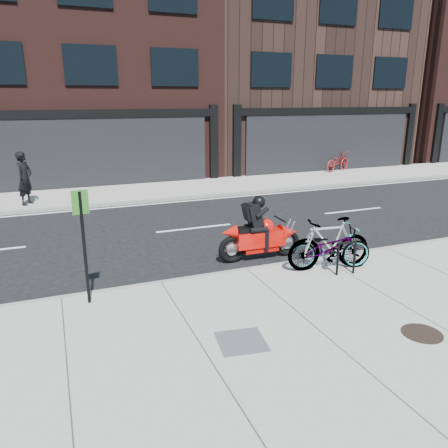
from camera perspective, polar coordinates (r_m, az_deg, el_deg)
name	(u,v)px	position (r m, az deg, el deg)	size (l,w,h in m)	color
ground	(217,248)	(11.78, -0.95, -3.16)	(120.00, 120.00, 0.00)	black
sidewalk_near	(322,336)	(7.69, 12.70, -14.14)	(60.00, 6.00, 0.13)	gray
sidewalk_far	(153,191)	(18.97, -9.25, 4.28)	(60.00, 3.50, 0.13)	gray
building_center	(78,29)	(25.21, -18.54, 23.01)	(12.00, 10.00, 14.50)	black
building_mideast	(286,58)	(28.63, 8.12, 20.70)	(12.00, 10.00, 12.50)	black
building_east	(436,60)	(36.03, 25.98, 18.75)	(10.00, 10.00, 13.00)	black
bike_rack	(346,255)	(9.96, 15.70, -3.94)	(0.45, 0.11, 0.76)	black
bicycle_front	(329,248)	(10.18, 13.59, -3.00)	(0.67, 1.92, 1.01)	gray
bicycle_rear	(329,244)	(10.14, 13.59, -2.50)	(0.56, 1.99, 1.20)	gray
motorcycle	(264,233)	(10.87, 5.19, -1.21)	(2.19, 0.53, 1.64)	black
pedestrian	(25,178)	(17.44, -24.59, 5.45)	(0.71, 0.46, 1.94)	black
bicycle_far	(338,161)	(24.26, 14.63, 7.91)	(0.68, 1.95, 1.02)	maroon
manhole_cover	(422,333)	(8.15, 24.45, -12.88)	(0.66, 0.66, 0.01)	black
utility_grate	(241,341)	(7.25, 2.30, -15.08)	(0.75, 0.75, 0.01)	#555658
sign_post	(83,237)	(8.39, -17.88, -1.68)	(0.29, 0.07, 2.19)	black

